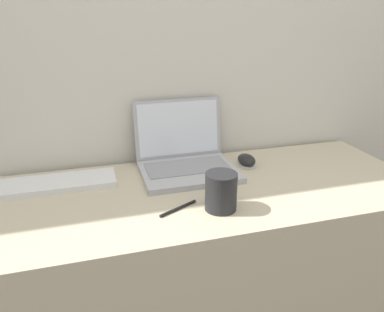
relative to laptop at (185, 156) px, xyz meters
The scene contains 7 objects.
wall_back 0.47m from the laptop, 76.86° to the left, with size 7.00×0.04×2.50m.
desk 0.46m from the laptop, 78.06° to the right, with size 1.45×0.58×0.75m.
laptop is the anchor object (origin of this frame).
drink_cup 0.32m from the laptop, 85.96° to the right, with size 0.09×0.09×0.11m.
computer_mouse 0.24m from the laptop, ahead, with size 0.07×0.10×0.04m.
external_keyboard 0.45m from the laptop, behind, with size 0.38×0.13×0.02m.
pen 0.31m from the laptop, 109.07° to the right, with size 0.13×0.07×0.01m.
Camera 1 is at (-0.37, -0.77, 1.30)m, focal length 35.00 mm.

